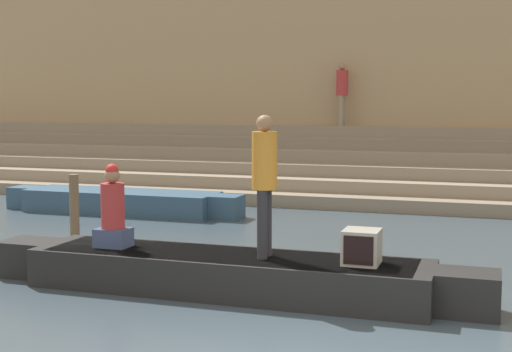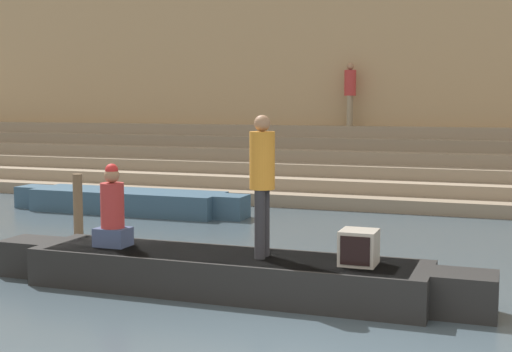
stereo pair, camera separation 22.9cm
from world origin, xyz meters
name	(u,v)px [view 1 (the left image)]	position (x,y,z in m)	size (l,w,h in m)	color
ghat_steps	(437,174)	(0.00, 12.08, 0.65)	(36.00, 3.99, 1.80)	gray
back_wall	(445,68)	(0.00, 14.12, 3.38)	(34.20, 1.28, 6.81)	tan
rowboat_main	(227,272)	(-1.89, 2.19, 0.27)	(6.73, 1.28, 0.50)	black
person_standing	(265,175)	(-1.38, 2.19, 1.55)	(0.32, 0.32, 1.80)	#28282D
person_rowing	(113,213)	(-3.52, 2.16, 0.97)	(0.45, 0.35, 1.13)	#3D4C75
tv_set	(362,247)	(-0.14, 2.19, 0.72)	(0.44, 0.45, 0.42)	#9E998E
moored_boat_shore	(121,201)	(-6.50, 7.70, 0.26)	(5.64, 1.19, 0.50)	#33516B
mooring_post	(74,209)	(-5.53, 4.33, 0.61)	(0.16, 0.16, 1.22)	brown
person_on_steps	(342,89)	(-2.68, 13.19, 2.80)	(0.32, 0.32, 1.73)	gray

